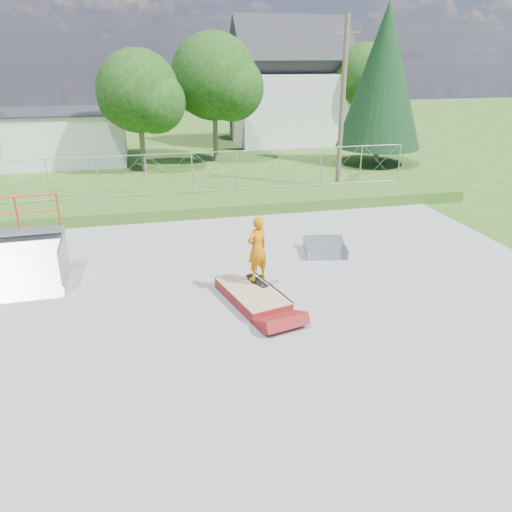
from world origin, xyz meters
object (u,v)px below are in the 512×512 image
at_px(quarter_pipe, 15,248).
at_px(skater, 257,251).
at_px(flat_bank_ramp, 325,248).
at_px(grind_box, 252,295).

height_order(quarter_pipe, skater, quarter_pipe).
bearing_deg(skater, flat_bank_ramp, -167.45).
relative_size(flat_bank_ramp, skater, 0.81).
relative_size(quarter_pipe, flat_bank_ramp, 1.71).
relative_size(grind_box, skater, 1.48).
relative_size(grind_box, flat_bank_ramp, 1.84).
bearing_deg(grind_box, flat_bank_ramp, 27.77).
distance_m(flat_bank_ramp, skater, 3.97).
relative_size(grind_box, quarter_pipe, 1.08).
xyz_separation_m(quarter_pipe, flat_bank_ramp, (9.42, 0.53, -1.02)).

